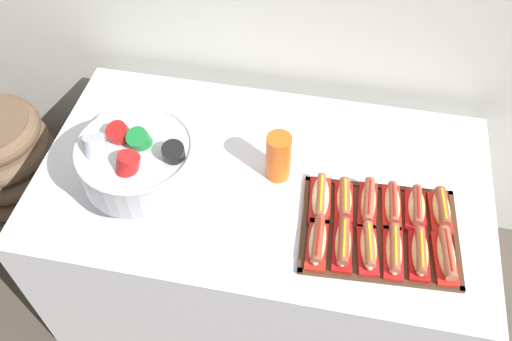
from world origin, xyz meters
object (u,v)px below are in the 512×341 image
(hot_dog_4, at_px, (420,253))
(hot_dog_0, at_px, (318,242))
(floor_vase, at_px, (12,172))
(hot_dog_9, at_px, (392,205))
(hot_dog_5, at_px, (446,255))
(hot_dog_11, at_px, (441,209))
(hot_dog_1, at_px, (343,244))
(punch_bowl, at_px, (137,160))
(cup_stack, at_px, (278,157))
(buffet_table, at_px, (262,235))
(hot_dog_2, at_px, (368,247))
(hot_dog_8, at_px, (368,202))
(hot_dog_3, at_px, (394,250))
(hot_dog_10, at_px, (416,208))
(hot_dog_7, at_px, (344,200))
(serving_tray, at_px, (379,231))
(hot_dog_6, at_px, (320,198))
(donut, at_px, (112,124))

(hot_dog_4, bearing_deg, hot_dog_0, -176.25)
(floor_vase, bearing_deg, hot_dog_9, -8.33)
(hot_dog_5, relative_size, hot_dog_11, 1.16)
(hot_dog_1, distance_m, hot_dog_9, 0.22)
(punch_bowl, xyz_separation_m, cup_stack, (0.41, 0.16, -0.07))
(hot_dog_11, distance_m, cup_stack, 0.53)
(buffet_table, distance_m, hot_dog_0, 0.50)
(floor_vase, height_order, cup_stack, floor_vase)
(hot_dog_2, distance_m, hot_dog_9, 0.18)
(hot_dog_9, bearing_deg, cup_stack, 167.91)
(hot_dog_8, bearing_deg, hot_dog_9, 3.75)
(hot_dog_3, xyz_separation_m, hot_dog_10, (0.06, 0.17, 0.00))
(hot_dog_0, height_order, cup_stack, cup_stack)
(hot_dog_4, bearing_deg, hot_dog_9, 118.20)
(hot_dog_5, distance_m, hot_dog_7, 0.34)
(hot_dog_4, height_order, hot_dog_10, same)
(hot_dog_2, bearing_deg, hot_dog_5, 3.75)
(floor_vase, bearing_deg, serving_tray, -11.52)
(buffet_table, height_order, hot_dog_3, hot_dog_3)
(hot_dog_0, relative_size, cup_stack, 1.02)
(hot_dog_6, height_order, donut, hot_dog_6)
(floor_vase, relative_size, hot_dog_11, 7.33)
(hot_dog_2, distance_m, hot_dog_7, 0.18)
(hot_dog_3, xyz_separation_m, hot_dog_8, (-0.09, 0.16, 0.00))
(hot_dog_1, bearing_deg, hot_dog_6, 118.20)
(hot_dog_10, bearing_deg, floor_vase, 172.20)
(buffet_table, bearing_deg, donut, 167.73)
(hot_dog_7, bearing_deg, floor_vase, 170.44)
(hot_dog_11, bearing_deg, hot_dog_0, -152.50)
(hot_dog_6, distance_m, hot_dog_7, 0.08)
(hot_dog_1, bearing_deg, floor_vase, 164.33)
(donut, bearing_deg, hot_dog_5, -16.13)
(buffet_table, distance_m, cup_stack, 0.45)
(hot_dog_8, bearing_deg, donut, 168.66)
(hot_dog_8, bearing_deg, floor_vase, 171.08)
(hot_dog_10, height_order, hot_dog_11, hot_dog_11)
(hot_dog_2, distance_m, donut, 1.00)
(hot_dog_3, distance_m, punch_bowl, 0.82)
(serving_tray, height_order, cup_stack, cup_stack)
(hot_dog_0, height_order, hot_dog_8, same)
(cup_stack, bearing_deg, donut, 170.90)
(hot_dog_10, bearing_deg, cup_stack, 170.47)
(hot_dog_6, relative_size, hot_dog_7, 1.16)
(serving_tray, relative_size, donut, 3.80)
(hot_dog_9, distance_m, punch_bowl, 0.80)
(donut, bearing_deg, hot_dog_7, -12.62)
(hot_dog_3, height_order, hot_dog_6, same)
(hot_dog_1, height_order, cup_stack, cup_stack)
(hot_dog_5, bearing_deg, hot_dog_10, 118.20)
(hot_dog_2, bearing_deg, hot_dog_7, 118.20)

